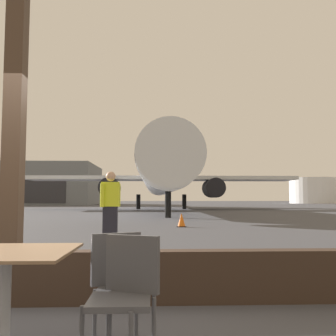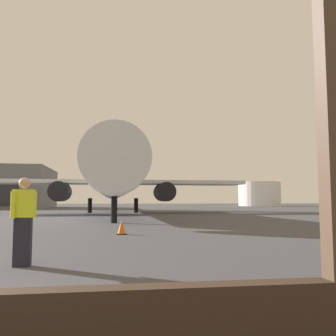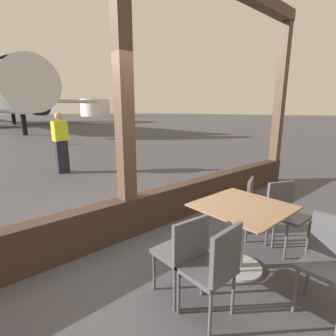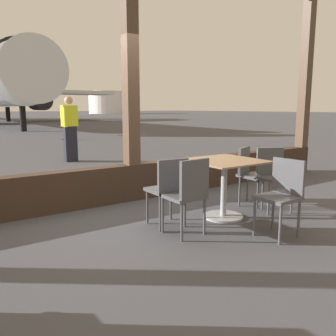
{
  "view_description": "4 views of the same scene",
  "coord_description": "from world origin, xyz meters",
  "px_view_note": "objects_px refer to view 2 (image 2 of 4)",
  "views": [
    {
      "loc": [
        1.54,
        -4.26,
        1.14
      ],
      "look_at": [
        2.51,
        20.55,
        3.09
      ],
      "focal_mm": 41.04,
      "sensor_mm": 36.0,
      "label": 1
    },
    {
      "loc": [
        2.3,
        -3.15,
        1.28
      ],
      "look_at": [
        5.31,
        16.58,
        3.06
      ],
      "focal_mm": 39.15,
      "sensor_mm": 36.0,
      "label": 2
    },
    {
      "loc": [
        -1.77,
        -2.91,
        1.78
      ],
      "look_at": [
        0.17,
        -0.69,
        1.1
      ],
      "focal_mm": 26.53,
      "sensor_mm": 36.0,
      "label": 3
    },
    {
      "loc": [
        -2.63,
        -4.79,
        1.44
      ],
      "look_at": [
        0.13,
        -0.81,
        0.6
      ],
      "focal_mm": 37.52,
      "sensor_mm": 36.0,
      "label": 4
    }
  ],
  "objects_px": {
    "airplane": "(114,178)",
    "ground_crew_worker": "(23,220)",
    "traffic_cone": "(122,228)",
    "fuel_storage_tank": "(259,194)"
  },
  "relations": [
    {
      "from": "ground_crew_worker",
      "to": "traffic_cone",
      "type": "bearing_deg",
      "value": 72.25
    },
    {
      "from": "ground_crew_worker",
      "to": "fuel_storage_tank",
      "type": "relative_size",
      "value": 0.18
    },
    {
      "from": "ground_crew_worker",
      "to": "traffic_cone",
      "type": "relative_size",
      "value": 3.15
    },
    {
      "from": "airplane",
      "to": "ground_crew_worker",
      "type": "bearing_deg",
      "value": -93.76
    },
    {
      "from": "ground_crew_worker",
      "to": "traffic_cone",
      "type": "distance_m",
      "value": 6.91
    },
    {
      "from": "traffic_cone",
      "to": "fuel_storage_tank",
      "type": "distance_m",
      "value": 74.88
    },
    {
      "from": "airplane",
      "to": "traffic_cone",
      "type": "distance_m",
      "value": 21.81
    },
    {
      "from": "airplane",
      "to": "ground_crew_worker",
      "type": "distance_m",
      "value": 28.3
    },
    {
      "from": "ground_crew_worker",
      "to": "traffic_cone",
      "type": "height_order",
      "value": "ground_crew_worker"
    },
    {
      "from": "traffic_cone",
      "to": "fuel_storage_tank",
      "type": "relative_size",
      "value": 0.06
    }
  ]
}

